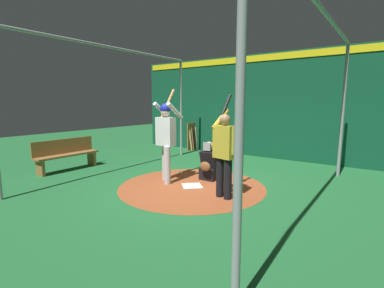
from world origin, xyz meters
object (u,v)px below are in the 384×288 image
visitor (224,150)px  baseball_0 (231,189)px  bench (66,154)px  bat_rack (193,137)px  baseball_1 (180,173)px  batter (166,134)px  home_plate (192,186)px  baseball_2 (230,180)px  catcher (209,165)px

visitor → baseball_0: visitor is taller
visitor → bench: size_ratio=1.16×
bat_rack → bench: bat_rack is taller
baseball_0 → baseball_1: (-0.43, -1.69, 0.00)m
batter → baseball_0: (-0.27, 1.55, -1.07)m
visitor → baseball_1: size_ratio=27.06×
home_plate → baseball_2: baseball_2 is taller
batter → baseball_2: batter is taller
bench → baseball_0: (-0.99, 4.52, -0.40)m
batter → bat_rack: batter is taller
home_plate → baseball_0: size_ratio=5.68×
visitor → baseball_1: bearing=-105.1°
bat_rack → baseball_1: size_ratio=14.20×
visitor → baseball_2: 1.43m
baseball_0 → baseball_2: bearing=-150.7°
visitor → baseball_1: 2.17m
bench → catcher: bearing=111.4°
batter → visitor: batter is taller
catcher → bench: bearing=-68.6°
visitor → bat_rack: size_ratio=1.91×
visitor → baseball_2: bearing=-147.0°
baseball_0 → bat_rack: bearing=-135.9°
baseball_0 → home_plate: bearing=-75.0°
batter → bench: batter is taller
batter → catcher: (-0.73, 0.73, -0.76)m
catcher → home_plate: bearing=-1.7°
home_plate → catcher: bearing=178.3°
bench → baseball_0: bearing=102.3°
baseball_0 → catcher: bearing=-119.1°
batter → catcher: batter is taller
visitor → catcher: bearing=-123.7°
catcher → bench: catcher is taller
baseball_1 → bench: bearing=-63.4°
baseball_1 → baseball_2: bearing=96.0°
visitor → bench: visitor is taller
bench → baseball_2: 4.50m
bench → baseball_1: size_ratio=23.31×
batter → bat_rack: bearing=-152.8°
bat_rack → bench: size_ratio=0.61×
home_plate → bench: bench is taller
bat_rack → baseball_0: (3.71, 3.60, -0.45)m
batter → catcher: size_ratio=2.33×
bench → baseball_1: bearing=116.6°
batter → baseball_2: bearing=124.4°
baseball_0 → visitor: bearing=10.2°
catcher → bat_rack: (-3.25, -2.77, 0.13)m
home_plate → baseball_2: bearing=146.8°
bat_rack → baseball_1: bearing=30.3°
visitor → baseball_1: visitor is taller
batter → bat_rack: 4.51m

